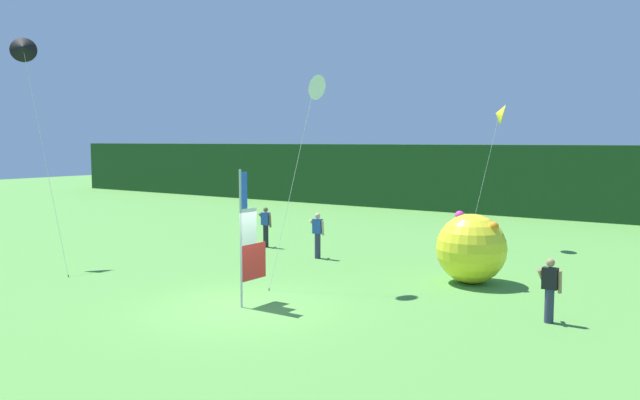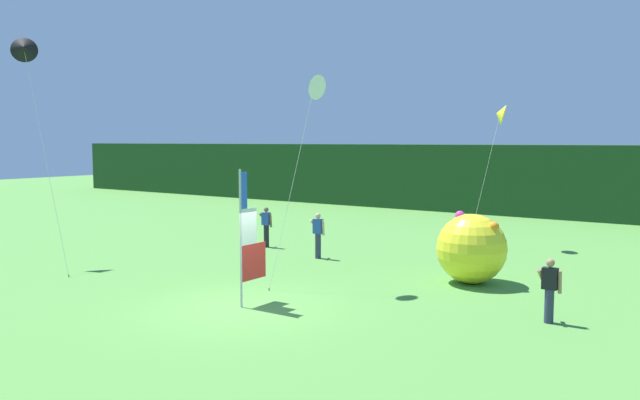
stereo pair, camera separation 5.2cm
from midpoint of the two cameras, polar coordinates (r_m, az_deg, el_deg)
The scene contains 10 objects.
ground_plane at distance 17.14m, azimuth -6.73°, elevation -9.55°, with size 120.00×120.00×0.00m, color #518E3D.
distant_treeline at distance 39.28m, azimuth 18.51°, elevation 1.66°, with size 80.00×2.40×4.15m, color #1E421E.
banner_flag at distance 17.08m, azimuth -6.35°, elevation -3.60°, with size 0.06×1.03×3.65m.
person_near_banner at distance 26.42m, azimuth -4.76°, elevation -2.31°, with size 0.55×0.48×1.66m.
person_mid_field at distance 16.45m, azimuth 19.92°, elevation -7.47°, with size 0.55×0.48×1.57m.
person_far_left at distance 23.83m, azimuth -0.11°, elevation -3.07°, with size 0.55×0.48×1.70m.
inflatable_balloon at distance 20.21m, azimuth 13.45°, elevation -4.24°, with size 2.16×2.16×2.22m.
kite_yellow_delta_0 at distance 27.45m, azimuth 15.83°, elevation 7.36°, with size 0.95×2.29×5.93m.
kite_white_delta_1 at distance 19.36m, azimuth -0.47°, elevation 10.04°, with size 0.83×1.91×6.40m.
kite_black_delta_2 at distance 25.82m, azimuth -24.89°, elevation 12.15°, with size 4.32×1.60×8.19m.
Camera 2 is at (11.05, -12.35, 4.38)m, focal length 35.81 mm.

